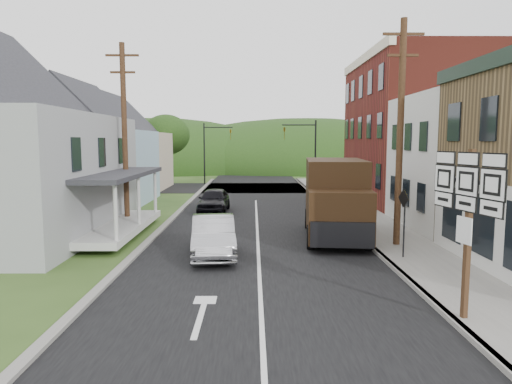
{
  "coord_description": "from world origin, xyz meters",
  "views": [
    {
      "loc": [
        -0.2,
        -14.56,
        4.33
      ],
      "look_at": [
        -0.08,
        4.2,
        2.2
      ],
      "focal_mm": 32.0,
      "sensor_mm": 36.0,
      "label": 1
    }
  ],
  "objects_px": {
    "warning_sign": "(404,214)",
    "silver_sedan": "(213,236)",
    "dark_sedan": "(214,200)",
    "delivery_van": "(336,199)",
    "route_sign_cluster": "(467,210)"
  },
  "relations": [
    {
      "from": "warning_sign",
      "to": "silver_sedan",
      "type": "bearing_deg",
      "value": 160.95
    },
    {
      "from": "dark_sedan",
      "to": "warning_sign",
      "type": "distance_m",
      "value": 13.72
    },
    {
      "from": "silver_sedan",
      "to": "delivery_van",
      "type": "bearing_deg",
      "value": 24.62
    },
    {
      "from": "silver_sedan",
      "to": "warning_sign",
      "type": "xyz_separation_m",
      "value": [
        6.88,
        -0.85,
        1.0
      ]
    },
    {
      "from": "silver_sedan",
      "to": "dark_sedan",
      "type": "distance_m",
      "value": 10.47
    },
    {
      "from": "warning_sign",
      "to": "delivery_van",
      "type": "bearing_deg",
      "value": 102.4
    },
    {
      "from": "silver_sedan",
      "to": "route_sign_cluster",
      "type": "relative_size",
      "value": 1.12
    },
    {
      "from": "silver_sedan",
      "to": "dark_sedan",
      "type": "xyz_separation_m",
      "value": [
        -0.87,
        10.43,
        -0.01
      ]
    },
    {
      "from": "dark_sedan",
      "to": "warning_sign",
      "type": "relative_size",
      "value": 1.71
    },
    {
      "from": "dark_sedan",
      "to": "silver_sedan",
      "type": "bearing_deg",
      "value": -83.38
    },
    {
      "from": "delivery_van",
      "to": "route_sign_cluster",
      "type": "relative_size",
      "value": 1.61
    },
    {
      "from": "dark_sedan",
      "to": "route_sign_cluster",
      "type": "bearing_deg",
      "value": -64.79
    },
    {
      "from": "route_sign_cluster",
      "to": "warning_sign",
      "type": "relative_size",
      "value": 1.61
    },
    {
      "from": "silver_sedan",
      "to": "route_sign_cluster",
      "type": "height_order",
      "value": "route_sign_cluster"
    },
    {
      "from": "dark_sedan",
      "to": "warning_sign",
      "type": "height_order",
      "value": "warning_sign"
    }
  ]
}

